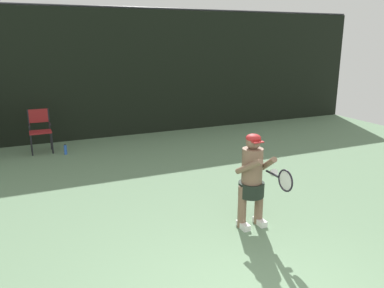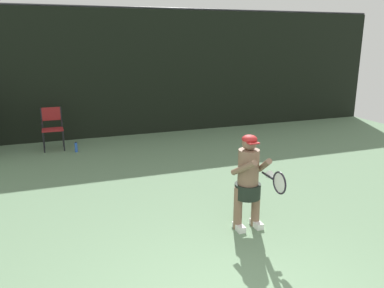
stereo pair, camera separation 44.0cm
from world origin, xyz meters
TOP-DOWN VIEW (x-y plane):
  - backdrop_screen at (0.00, 8.50)m, footprint 18.00×0.12m
  - umpire_chair at (-1.55, 7.60)m, footprint 0.52×0.44m
  - water_bottle at (-1.03, 7.12)m, footprint 0.07×0.07m
  - tennis_player at (1.10, 1.98)m, footprint 0.53×0.61m
  - tennis_racket at (1.24, 1.39)m, footprint 0.03×0.60m

SIDE VIEW (x-z plane):
  - water_bottle at x=-1.03m, z-range -0.01..0.26m
  - umpire_chair at x=-1.55m, z-range 0.08..1.16m
  - tennis_player at x=1.10m, z-range 0.06..1.51m
  - tennis_racket at x=1.24m, z-range 0.76..1.08m
  - backdrop_screen at x=0.00m, z-range -0.02..3.64m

